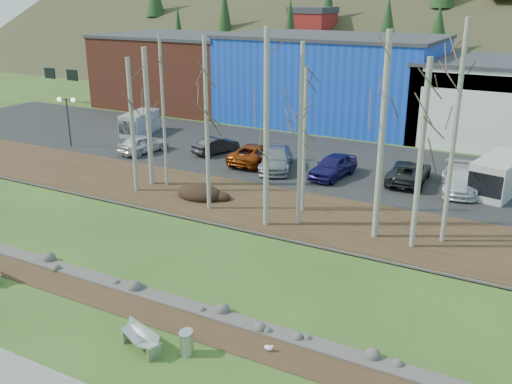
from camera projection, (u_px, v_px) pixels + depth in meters
The scene contains 34 objects.
ground at pixel (94, 330), 21.61m from camera, with size 200.00×200.00×0.00m, color #314D1C.
footpath at pixel (17, 382), 18.70m from camera, with size 80.00×2.00×0.04m, color #5E5E5A.
dirt_strip at pixel (130, 304), 23.34m from camera, with size 80.00×1.80×0.03m, color #382616.
near_bank_rocks at pixel (146, 294), 24.17m from camera, with size 80.00×0.80×0.50m, color #47423D, non-canonical shape.
river at pixel (200, 257), 27.56m from camera, with size 80.00×8.00×0.90m, color black, non-canonical shape.
far_bank_rocks at pixel (243, 228), 30.96m from camera, with size 80.00×0.80×0.46m, color #47423D, non-canonical shape.
far_bank at pixel (270, 208), 33.58m from camera, with size 80.00×7.00×0.15m, color #382616.
parking_lot at pixel (335, 164), 42.27m from camera, with size 80.00×14.00×0.14m, color black.
building_brick at pixel (180, 70), 63.47m from camera, with size 16.32×12.24×7.80m.
building_blue at pixel (331, 79), 55.22m from camera, with size 20.40×12.24×8.30m.
bench_damaged at pixel (142, 338), 20.35m from camera, with size 1.94×1.08×0.82m.
litter_bin at pixel (187, 344), 20.02m from camera, with size 0.49×0.49×0.85m, color #B1B3B6.
seagull at pixel (269, 348), 20.25m from camera, with size 0.39×0.19×0.29m.
dirt_mound at pixel (200, 193), 35.11m from camera, with size 2.95×2.08×0.58m, color black.
birch_0 at pixel (132, 126), 35.05m from camera, with size 0.26×0.26×8.32m.
birch_1 at pixel (163, 113), 35.86m from camera, with size 0.19×0.19×9.59m.
birch_2 at pixel (148, 118), 36.24m from camera, with size 0.32×0.32×8.80m.
birch_3 at pixel (207, 126), 31.78m from camera, with size 0.24×0.24×9.80m.
birch_4 at pixel (266, 131), 29.34m from camera, with size 0.29×0.29×10.39m.
birch_5 at pixel (304, 141), 31.73m from camera, with size 0.20×0.20×8.23m.
birch_6 at pixel (300, 137), 29.63m from camera, with size 0.23×0.23×9.68m.
birch_7 at pixel (382, 139), 27.84m from camera, with size 0.31×0.31×10.36m.
birch_8 at pixel (421, 157), 26.85m from camera, with size 0.28×0.28×9.24m.
birch_9 at pixel (454, 136), 27.19m from camera, with size 0.24×0.24×10.92m.
street_lamp at pixel (67, 108), 45.81m from camera, with size 1.48×0.73×4.02m.
car_0 at pixel (143, 144), 44.78m from camera, with size 1.72×4.28×1.46m, color silver.
car_1 at pixel (216, 145), 44.60m from camera, with size 1.35×3.88×1.28m, color black.
car_2 at pixel (255, 153), 42.07m from camera, with size 2.41×5.22×1.45m, color #94360B.
car_3 at pixel (276, 159), 40.55m from camera, with size 2.11×5.20×1.51m, color gray.
car_4 at pixel (333, 166), 38.80m from camera, with size 1.84×4.56×1.56m, color #1B1654.
car_5 at pixel (409, 172), 37.77m from camera, with size 2.36×5.11×1.42m, color #262628.
car_6 at pixel (459, 180), 36.08m from camera, with size 2.06×5.06×1.47m, color silver.
van_white at pixel (498, 176), 35.50m from camera, with size 3.17×5.55×2.29m.
van_grey at pixel (139, 123), 50.67m from camera, with size 2.62×4.62×1.90m.
Camera 1 is at (14.37, -13.40, 12.09)m, focal length 40.00 mm.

